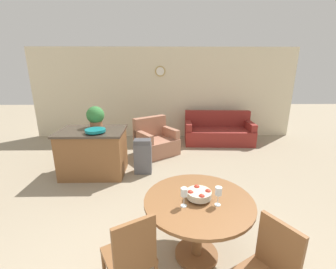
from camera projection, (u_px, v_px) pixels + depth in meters
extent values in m
cube|color=beige|center=(164.00, 93.00, 6.90)|extent=(8.00, 0.06, 2.70)
cylinder|color=tan|center=(160.00, 71.00, 6.67)|extent=(0.30, 0.02, 0.30)
cylinder|color=white|center=(160.00, 71.00, 6.66)|extent=(0.24, 0.01, 0.24)
cylinder|color=brown|center=(196.00, 254.00, 2.64)|extent=(0.50, 0.50, 0.04)
cylinder|color=brown|center=(197.00, 228.00, 2.53)|extent=(0.12, 0.12, 0.68)
cylinder|color=brown|center=(199.00, 201.00, 2.43)|extent=(1.19, 1.19, 0.03)
cylinder|color=brown|center=(104.00, 268.00, 2.24)|extent=(0.04, 0.04, 0.39)
cylinder|color=brown|center=(139.00, 252.00, 2.43)|extent=(0.04, 0.04, 0.39)
cube|color=brown|center=(128.00, 256.00, 2.11)|extent=(0.57, 0.57, 0.05)
cube|color=brown|center=(135.00, 246.00, 1.88)|extent=(0.35, 0.23, 0.48)
cube|color=brown|center=(279.00, 248.00, 1.86)|extent=(0.23, 0.35, 0.48)
cylinder|color=#B7B29E|center=(199.00, 198.00, 2.42)|extent=(0.10, 0.10, 0.03)
cylinder|color=#B7B29E|center=(199.00, 194.00, 2.41)|extent=(0.27, 0.27, 0.07)
sphere|color=#B73323|center=(208.00, 192.00, 2.41)|extent=(0.07, 0.07, 0.07)
sphere|color=#B73323|center=(197.00, 188.00, 2.49)|extent=(0.07, 0.07, 0.07)
sphere|color=#B73323|center=(190.00, 193.00, 2.39)|extent=(0.07, 0.07, 0.07)
sphere|color=#B73323|center=(202.00, 197.00, 2.31)|extent=(0.07, 0.07, 0.07)
cylinder|color=silver|center=(184.00, 206.00, 2.31)|extent=(0.06, 0.06, 0.01)
cylinder|color=silver|center=(184.00, 201.00, 2.29)|extent=(0.01, 0.01, 0.11)
cylinder|color=silver|center=(184.00, 192.00, 2.26)|extent=(0.07, 0.07, 0.09)
cylinder|color=silver|center=(218.00, 205.00, 2.33)|extent=(0.06, 0.06, 0.01)
cylinder|color=silver|center=(218.00, 200.00, 2.31)|extent=(0.01, 0.01, 0.11)
cylinder|color=silver|center=(219.00, 191.00, 2.28)|extent=(0.07, 0.07, 0.09)
cube|color=brown|center=(94.00, 153.00, 4.57)|extent=(1.22, 0.84, 0.89)
cube|color=#42382D|center=(92.00, 131.00, 4.43)|extent=(1.28, 0.90, 0.04)
cylinder|color=#147A7F|center=(95.00, 132.00, 4.24)|extent=(0.13, 0.13, 0.02)
cylinder|color=#147A7F|center=(95.00, 130.00, 4.23)|extent=(0.38, 0.38, 0.05)
cylinder|color=#A36642|center=(96.00, 124.00, 4.63)|extent=(0.25, 0.25, 0.13)
sphere|color=#387F3D|center=(95.00, 115.00, 4.57)|extent=(0.36, 0.36, 0.36)
cube|color=#56565B|center=(143.00, 158.00, 4.65)|extent=(0.36, 0.24, 0.63)
cube|color=#49494E|center=(142.00, 142.00, 4.55)|extent=(0.34, 0.23, 0.09)
cube|color=maroon|center=(218.00, 136.00, 6.53)|extent=(1.96, 0.99, 0.42)
cube|color=maroon|center=(217.00, 118.00, 6.74)|extent=(1.92, 0.29, 0.46)
cube|color=maroon|center=(188.00, 132.00, 6.53)|extent=(0.20, 0.83, 0.63)
cube|color=maroon|center=(249.00, 133.00, 6.48)|extent=(0.20, 0.83, 0.63)
cube|color=#A87056|center=(157.00, 146.00, 5.70)|extent=(1.20, 1.18, 0.40)
cube|color=#A87056|center=(150.00, 126.00, 5.81)|extent=(0.84, 0.66, 0.51)
cube|color=#A87056|center=(144.00, 145.00, 5.45)|extent=(0.53, 0.69, 0.63)
cube|color=#A87056|center=(169.00, 139.00, 5.88)|extent=(0.53, 0.69, 0.63)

